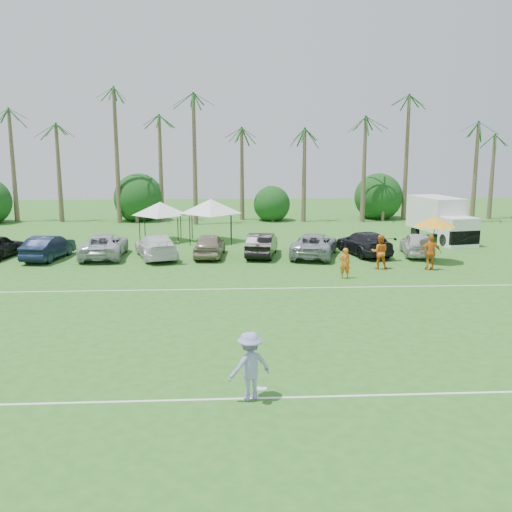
{
  "coord_description": "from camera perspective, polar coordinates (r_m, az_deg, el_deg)",
  "views": [
    {
      "loc": [
        1.63,
        -12.46,
        6.81
      ],
      "look_at": [
        3.15,
        14.0,
        1.6
      ],
      "focal_mm": 40.0,
      "sensor_mm": 36.0,
      "label": 1
    }
  ],
  "objects": [
    {
      "name": "ground",
      "position": [
        14.29,
        -9.89,
        -17.51
      ],
      "size": [
        120.0,
        120.0,
        0.0
      ],
      "primitive_type": "plane",
      "color": "#2C681F",
      "rests_on": "ground"
    },
    {
      "name": "field_lines",
      "position": [
        21.62,
        -7.49,
        -7.32
      ],
      "size": [
        80.0,
        12.1,
        0.01
      ],
      "color": "white",
      "rests_on": "ground"
    },
    {
      "name": "palm_tree_1",
      "position": [
        53.81,
        -24.07,
        11.82
      ],
      "size": [
        2.4,
        2.4,
        9.9
      ],
      "color": "brown",
      "rests_on": "ground"
    },
    {
      "name": "palm_tree_2",
      "position": [
        52.32,
        -18.89,
        13.17
      ],
      "size": [
        2.4,
        2.4,
        10.9
      ],
      "color": "brown",
      "rests_on": "ground"
    },
    {
      "name": "palm_tree_3",
      "position": [
        51.47,
        -14.52,
        14.4
      ],
      "size": [
        2.4,
        2.4,
        11.9
      ],
      "color": "brown",
      "rests_on": "ground"
    },
    {
      "name": "palm_tree_4",
      "position": [
        50.77,
        -9.85,
        11.72
      ],
      "size": [
        2.4,
        2.4,
        8.9
      ],
      "color": "brown",
      "rests_on": "ground"
    },
    {
      "name": "palm_tree_5",
      "position": [
        50.51,
        -5.26,
        12.83
      ],
      "size": [
        2.4,
        2.4,
        9.9
      ],
      "color": "brown",
      "rests_on": "ground"
    },
    {
      "name": "palm_tree_6",
      "position": [
        50.57,
        -0.6,
        13.84
      ],
      "size": [
        2.4,
        2.4,
        10.9
      ],
      "color": "brown",
      "rests_on": "ground"
    },
    {
      "name": "palm_tree_7",
      "position": [
        50.96,
        4.04,
        14.75
      ],
      "size": [
        2.4,
        2.4,
        11.9
      ],
      "color": "brown",
      "rests_on": "ground"
    },
    {
      "name": "palm_tree_8",
      "position": [
        51.73,
        9.62,
        11.71
      ],
      "size": [
        2.4,
        2.4,
        8.9
      ],
      "color": "brown",
      "rests_on": "ground"
    },
    {
      "name": "palm_tree_9",
      "position": [
        53.07,
        15.05,
        12.42
      ],
      "size": [
        2.4,
        2.4,
        9.9
      ],
      "color": "brown",
      "rests_on": "ground"
    },
    {
      "name": "palm_tree_10",
      "position": [
        54.85,
        20.19,
        12.97
      ],
      "size": [
        2.4,
        2.4,
        10.9
      ],
      "color": "brown",
      "rests_on": "ground"
    },
    {
      "name": "palm_tree_11",
      "position": [
        56.57,
        24.08,
        13.48
      ],
      "size": [
        2.4,
        2.4,
        11.9
      ],
      "color": "brown",
      "rests_on": "ground"
    },
    {
      "name": "bush_tree_1",
      "position": [
        52.26,
        -11.71,
        5.39
      ],
      "size": [
        4.0,
        4.0,
        4.0
      ],
      "color": "brown",
      "rests_on": "ground"
    },
    {
      "name": "bush_tree_2",
      "position": [
        51.88,
        1.58,
        5.57
      ],
      "size": [
        4.0,
        4.0,
        4.0
      ],
      "color": "brown",
      "rests_on": "ground"
    },
    {
      "name": "bush_tree_3",
      "position": [
        53.66,
        12.33,
        5.51
      ],
      "size": [
        4.0,
        4.0,
        4.0
      ],
      "color": "brown",
      "rests_on": "ground"
    },
    {
      "name": "sideline_player_a",
      "position": [
        29.65,
        8.87,
        -0.71
      ],
      "size": [
        0.6,
        0.41,
        1.6
      ],
      "primitive_type": "imported",
      "rotation": [
        0.0,
        0.0,
        3.19
      ],
      "color": "orange",
      "rests_on": "ground"
    },
    {
      "name": "sideline_player_b",
      "position": [
        32.25,
        12.27,
        0.41
      ],
      "size": [
        1.05,
        0.89,
        1.91
      ],
      "primitive_type": "imported",
      "rotation": [
        0.0,
        0.0,
        2.95
      ],
      "color": "orange",
      "rests_on": "ground"
    },
    {
      "name": "sideline_player_c",
      "position": [
        32.63,
        17.07,
        0.34
      ],
      "size": [
        1.17,
        0.53,
        1.96
      ],
      "primitive_type": "imported",
      "rotation": [
        0.0,
        0.0,
        3.1
      ],
      "color": "orange",
      "rests_on": "ground"
    },
    {
      "name": "box_truck",
      "position": [
        42.73,
        18.03,
        3.64
      ],
      "size": [
        3.31,
        6.29,
        3.08
      ],
      "rotation": [
        0.0,
        0.0,
        0.19
      ],
      "color": "white",
      "rests_on": "ground"
    },
    {
      "name": "canopy_tent_left",
      "position": [
        40.84,
        -9.57,
        5.35
      ],
      "size": [
        4.05,
        4.05,
        3.28
      ],
      "color": "black",
      "rests_on": "ground"
    },
    {
      "name": "canopy_tent_right",
      "position": [
        40.22,
        -4.56,
        5.69
      ],
      "size": [
        4.36,
        4.36,
        3.54
      ],
      "color": "black",
      "rests_on": "ground"
    },
    {
      "name": "market_umbrella",
      "position": [
        34.51,
        17.44,
        3.31
      ],
      "size": [
        2.43,
        2.43,
        2.7
      ],
      "color": "black",
      "rests_on": "ground"
    },
    {
      "name": "frisbee_player",
      "position": [
        15.61,
        -0.62,
        -10.93
      ],
      "size": [
        1.41,
        1.15,
        1.89
      ],
      "rotation": [
        0.0,
        0.0,
        3.58
      ],
      "color": "#9491CE",
      "rests_on": "ground"
    },
    {
      "name": "parked_car_1",
      "position": [
        36.42,
        -20.04,
        0.83
      ],
      "size": [
        2.27,
        4.62,
        1.46
      ],
      "primitive_type": "imported",
      "rotation": [
        0.0,
        0.0,
        2.97
      ],
      "color": "black",
      "rests_on": "ground"
    },
    {
      "name": "parked_car_2",
      "position": [
        36.07,
        -14.94,
        1.03
      ],
      "size": [
        2.59,
        5.32,
        1.46
      ],
      "primitive_type": "imported",
      "rotation": [
        0.0,
        0.0,
        3.18
      ],
      "color": "#B4B7BC",
      "rests_on": "ground"
    },
    {
      "name": "parked_car_3",
      "position": [
        35.09,
        -9.94,
        0.97
      ],
      "size": [
        3.38,
        5.39,
        1.46
      ],
      "primitive_type": "imported",
      "rotation": [
        0.0,
        0.0,
        3.43
      ],
      "color": "white",
      "rests_on": "ground"
    },
    {
      "name": "parked_car_4",
      "position": [
        35.05,
        -4.67,
        1.09
      ],
      "size": [
        2.07,
        4.4,
        1.46
      ],
      "primitive_type": "imported",
      "rotation": [
        0.0,
        0.0,
        3.06
      ],
      "color": "gray",
      "rests_on": "ground"
    },
    {
      "name": "parked_car_5",
      "position": [
        35.14,
        0.59,
        1.15
      ],
      "size": [
        2.34,
        4.63,
        1.46
      ],
      "primitive_type": "imported",
      "rotation": [
        0.0,
        0.0,
        2.95
      ],
      "color": "black",
      "rests_on": "ground"
    },
    {
      "name": "parked_car_6",
      "position": [
        35.22,
        5.85,
        1.12
      ],
      "size": [
        3.79,
        5.71,
        1.46
      ],
      "primitive_type": "imported",
      "rotation": [
        0.0,
        0.0,
        2.86
      ],
      "color": "#92989E",
      "rests_on": "ground"
    },
    {
      "name": "parked_car_7",
      "position": [
        36.32,
        10.76,
        1.28
      ],
      "size": [
        3.04,
        5.33,
        1.46
      ],
      "primitive_type": "imported",
      "rotation": [
        0.0,
        0.0,
        3.35
      ],
      "color": "black",
      "rests_on": "ground"
    },
    {
      "name": "parked_car_8",
      "position": [
        36.77,
        15.82,
        1.18
      ],
      "size": [
        2.43,
        4.51,
        1.46
      ],
      "primitive_type": "imported",
      "rotation": [
        0.0,
        0.0,
        2.97
      ],
      "color": "silver",
      "rests_on": "ground"
    }
  ]
}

